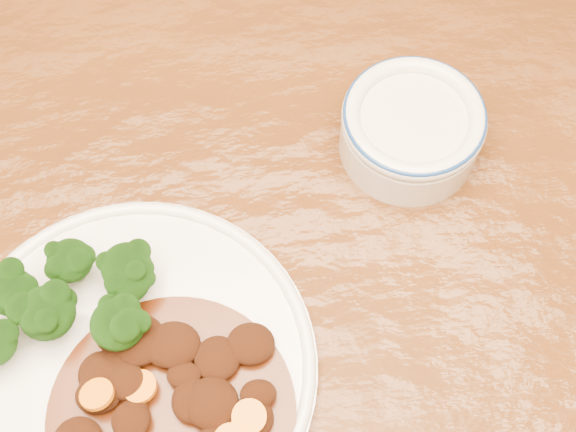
{
  "coord_description": "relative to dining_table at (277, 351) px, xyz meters",
  "views": [
    {
      "loc": [
        -0.0,
        -0.21,
        1.35
      ],
      "look_at": [
        0.01,
        0.08,
        0.77
      ],
      "focal_mm": 50.0,
      "sensor_mm": 36.0,
      "label": 1
    }
  ],
  "objects": [
    {
      "name": "dining_table",
      "position": [
        0.0,
        0.0,
        0.0
      ],
      "size": [
        1.58,
        1.04,
        0.75
      ],
      "rotation": [
        0.0,
        0.0,
        0.1
      ],
      "color": "#522A0E",
      "rests_on": "ground"
    },
    {
      "name": "dinner_plate",
      "position": [
        -0.11,
        -0.04,
        0.09
      ],
      "size": [
        0.28,
        0.28,
        0.02
      ],
      "rotation": [
        0.0,
        0.0,
        -0.27
      ],
      "color": "silver",
      "rests_on": "dining_table"
    },
    {
      "name": "broccoli_florets",
      "position": [
        -0.15,
        0.01,
        0.12
      ],
      "size": [
        0.13,
        0.1,
        0.05
      ],
      "color": "#698B47",
      "rests_on": "dinner_plate"
    },
    {
      "name": "mince_stew",
      "position": [
        -0.08,
        -0.06,
        0.1
      ],
      "size": [
        0.18,
        0.18,
        0.03
      ],
      "color": "#452007",
      "rests_on": "dinner_plate"
    },
    {
      "name": "dip_bowl",
      "position": [
        0.12,
        0.15,
        0.11
      ],
      "size": [
        0.12,
        0.12,
        0.05
      ],
      "rotation": [
        0.0,
        0.0,
        -0.02
      ],
      "color": "silver",
      "rests_on": "dining_table"
    }
  ]
}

